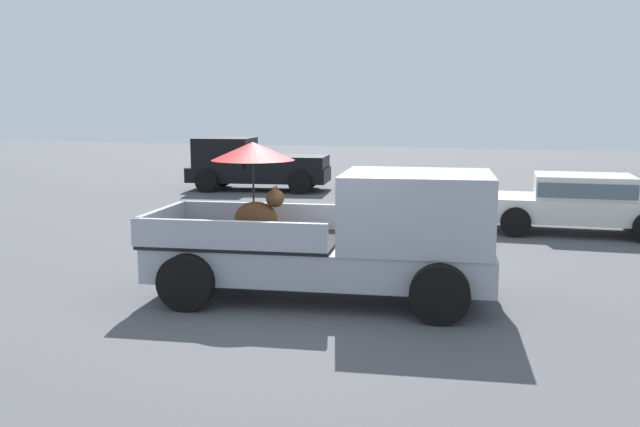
% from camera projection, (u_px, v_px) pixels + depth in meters
% --- Properties ---
extents(ground_plane, '(80.00, 80.00, 0.00)m').
position_uv_depth(ground_plane, '(321.00, 297.00, 10.32)').
color(ground_plane, '#4C4C4F').
extents(pickup_truck_main, '(5.26, 2.81, 2.30)m').
position_uv_depth(pickup_truck_main, '(350.00, 234.00, 10.11)').
color(pickup_truck_main, black).
rests_on(pickup_truck_main, ground).
extents(pickup_truck_red, '(5.03, 2.78, 1.80)m').
position_uv_depth(pickup_truck_red, '(253.00, 165.00, 23.80)').
color(pickup_truck_red, black).
rests_on(pickup_truck_red, ground).
extents(parked_sedan_near, '(4.37, 2.12, 1.33)m').
position_uv_depth(parked_sedan_near, '(580.00, 201.00, 15.54)').
color(parked_sedan_near, black).
rests_on(parked_sedan_near, ground).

